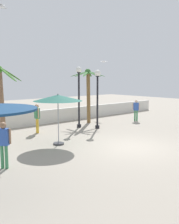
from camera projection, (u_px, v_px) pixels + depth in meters
The scene contains 12 objects.
ground_plane at pixel (129, 147), 12.25m from camera, with size 56.00×56.00×0.00m, color #9E9384.
boundary_wall at pixel (40, 117), 18.16m from camera, with size 25.20×0.30×0.99m, color silver.
patio_umbrella_2 at pixel (58, 99), 12.43m from camera, with size 2.38×2.38×2.52m.
palm_tree_0 at pixel (0, 92), 13.95m from camera, with size 2.89×2.99×3.94m.
palm_tree_1 at pixel (88, 87), 18.47m from camera, with size 2.48×2.48×3.91m.
lamp_post_0 at pixel (97, 90), 16.44m from camera, with size 0.41×0.41×3.76m.
lamp_post_1 at pixel (79, 90), 16.79m from camera, with size 0.38×0.38×3.97m.
guest_0 at pixel (136, 108), 19.52m from camera, with size 0.38×0.50×1.61m.
guest_1 at pixel (4, 140), 9.23m from camera, with size 0.42×0.43×1.71m.
guest_2 at pixel (37, 115), 15.23m from camera, with size 0.30×0.55×1.74m.
seagull_1 at pixel (104, 62), 22.36m from camera, with size 0.39×1.02×0.14m.
seagull_2 at pixel (0, 6), 9.77m from camera, with size 0.92×1.04×0.15m.
Camera 1 is at (-9.30, -7.69, 3.27)m, focal length 41.29 mm.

